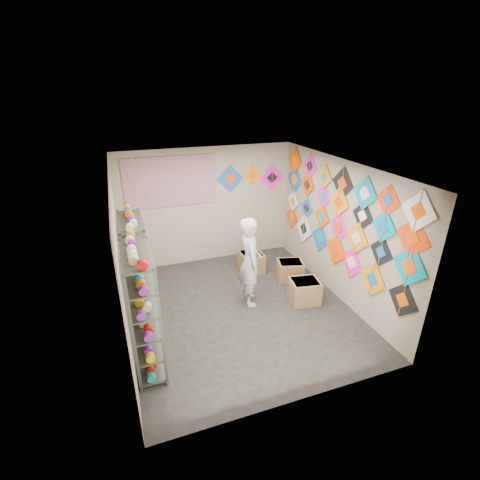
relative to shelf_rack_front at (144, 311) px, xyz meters
name	(u,v)px	position (x,y,z in m)	size (l,w,h in m)	color
ground	(240,309)	(1.78, 0.85, -0.95)	(4.50, 4.50, 0.00)	black
room_walls	(240,229)	(1.78, 0.85, 0.69)	(4.50, 4.50, 4.50)	tan
shelf_rack_front	(144,311)	(0.00, 0.00, 0.00)	(0.40, 1.10, 1.90)	#4C5147
shelf_rack_back	(136,270)	(0.00, 1.30, 0.00)	(0.40, 1.10, 1.90)	#4C5147
string_spools	(139,283)	(0.00, 0.65, 0.10)	(0.12, 2.36, 0.12)	red
kite_wall_display	(339,217)	(3.76, 0.83, 0.67)	(0.06, 4.34, 2.08)	black
back_wall_kites	(251,177)	(2.85, 3.09, 0.99)	(1.69, 0.02, 0.70)	#1856B0
poster	(171,182)	(0.98, 3.08, 1.05)	(2.00, 0.01, 1.10)	#7249A0
shopkeeper	(250,262)	(2.04, 1.04, -0.07)	(0.53, 0.71, 1.76)	silver
carton_a	(304,291)	(3.04, 0.67, -0.72)	(0.56, 0.46, 0.46)	brown
carton_b	(290,271)	(3.17, 1.52, -0.73)	(0.53, 0.44, 0.44)	brown
carton_c	(251,262)	(2.51, 2.16, -0.72)	(0.48, 0.52, 0.46)	brown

